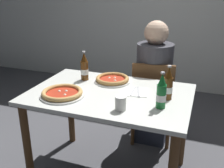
# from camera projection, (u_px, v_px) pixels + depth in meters

# --- Properties ---
(dining_table_main) EXTENTS (1.20, 0.80, 0.75)m
(dining_table_main) POSITION_uv_depth(u_px,v_px,m) (110.00, 106.00, 2.02)
(dining_table_main) COLOR silver
(dining_table_main) RESTS_ON ground_plane
(chair_behind_table) EXTENTS (0.45, 0.45, 0.85)m
(chair_behind_table) POSITION_uv_depth(u_px,v_px,m) (153.00, 98.00, 2.54)
(chair_behind_table) COLOR brown
(chair_behind_table) RESTS_ON ground_plane
(diner_seated) EXTENTS (0.34, 0.34, 1.21)m
(diner_seated) POSITION_uv_depth(u_px,v_px,m) (153.00, 86.00, 2.55)
(diner_seated) COLOR #2D3342
(diner_seated) RESTS_ON ground_plane
(pizza_margherita_near) EXTENTS (0.30, 0.30, 0.04)m
(pizza_margherita_near) POSITION_uv_depth(u_px,v_px,m) (112.00, 79.00, 2.19)
(pizza_margherita_near) COLOR white
(pizza_margherita_near) RESTS_ON dining_table_main
(pizza_marinara_far) EXTENTS (0.32, 0.32, 0.04)m
(pizza_marinara_far) POSITION_uv_depth(u_px,v_px,m) (62.00, 93.00, 1.91)
(pizza_marinara_far) COLOR white
(pizza_marinara_far) RESTS_ON dining_table_main
(beer_bottle_left) EXTENTS (0.07, 0.07, 0.25)m
(beer_bottle_left) POSITION_uv_depth(u_px,v_px,m) (168.00, 85.00, 1.84)
(beer_bottle_left) COLOR #512D0F
(beer_bottle_left) RESTS_ON dining_table_main
(beer_bottle_center) EXTENTS (0.07, 0.07, 0.25)m
(beer_bottle_center) POSITION_uv_depth(u_px,v_px,m) (84.00, 68.00, 2.21)
(beer_bottle_center) COLOR #512D0F
(beer_bottle_center) RESTS_ON dining_table_main
(beer_bottle_right) EXTENTS (0.07, 0.07, 0.25)m
(beer_bottle_right) POSITION_uv_depth(u_px,v_px,m) (161.00, 93.00, 1.71)
(beer_bottle_right) COLOR #196B2D
(beer_bottle_right) RESTS_ON dining_table_main
(napkin_with_cutlery) EXTENTS (0.21, 0.21, 0.01)m
(napkin_with_cutlery) POSITION_uv_depth(u_px,v_px,m) (136.00, 92.00, 1.99)
(napkin_with_cutlery) COLOR white
(napkin_with_cutlery) RESTS_ON dining_table_main
(paper_cup) EXTENTS (0.07, 0.07, 0.09)m
(paper_cup) POSITION_uv_depth(u_px,v_px,m) (121.00, 103.00, 1.69)
(paper_cup) COLOR white
(paper_cup) RESTS_ON dining_table_main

